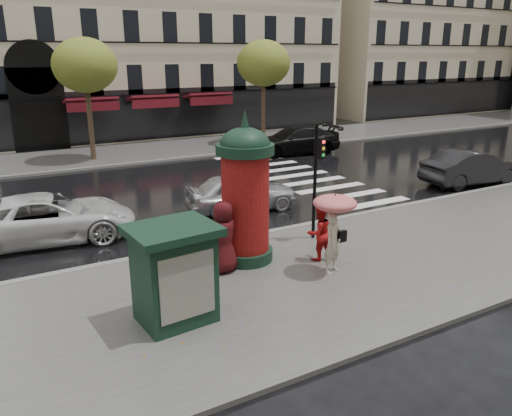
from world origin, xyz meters
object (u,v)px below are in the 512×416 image
man_burgundy (224,237)px  car_black (294,140)px  car_silver (241,192)px  woman_umbrella (334,221)px  car_darkgrey (472,167)px  traffic_light (317,170)px  woman_red (319,233)px  morris_column (245,190)px  car_white (47,218)px  newsstand (174,273)px

man_burgundy → car_black: (11.22, 13.45, -0.30)m
car_silver → woman_umbrella: bearing=-178.4°
car_silver → car_darkgrey: (11.12, -1.68, 0.07)m
traffic_light → car_black: bearing=58.9°
woman_red → car_black: 16.41m
woman_umbrella → car_silver: 6.57m
traffic_light → morris_column: bearing=-171.5°
car_white → car_darkgrey: bearing=-88.4°
man_burgundy → car_white: bearing=-70.0°
morris_column → car_darkgrey: (13.37, 2.88, -1.38)m
newsstand → woman_umbrella: bearing=4.1°
woman_umbrella → traffic_light: size_ratio=0.61×
woman_red → newsstand: bearing=15.5°
morris_column → car_silver: bearing=63.7°
traffic_light → car_white: size_ratio=0.67×
man_burgundy → woman_red: bearing=151.5°
man_burgundy → woman_umbrella: bearing=133.6°
car_black → car_silver: bearing=-36.1°
woman_umbrella → man_burgundy: woman_umbrella is taller
car_silver → car_black: bearing=-36.7°
car_darkgrey → traffic_light: bearing=109.2°
morris_column → newsstand: size_ratio=1.95×
woman_red → man_burgundy: size_ratio=0.81×
woman_red → car_white: (-6.51, 5.76, -0.16)m
car_darkgrey → newsstand: bearing=113.5°
man_burgundy → car_silver: (3.15, 5.01, -0.38)m
woman_umbrella → morris_column: bearing=130.5°
woman_umbrella → car_black: (8.69, 14.92, -0.78)m
morris_column → car_darkgrey: 13.75m
car_silver → car_black: car_black is taller
traffic_light → car_white: (-7.43, 4.31, -1.59)m
car_darkgrey → car_white: size_ratio=0.88×
man_burgundy → car_darkgrey: size_ratio=0.41×
morris_column → woman_umbrella: bearing=-49.5°
woman_umbrella → car_white: (-6.32, 6.64, -0.83)m
woman_umbrella → car_black: 17.28m
woman_umbrella → traffic_light: traffic_light is taller
car_silver → car_white: car_white is taller
man_burgundy → car_darkgrey: 14.66m
car_silver → man_burgundy: bearing=154.9°
woman_umbrella → man_burgundy: bearing=149.9°
woman_umbrella → traffic_light: (1.11, 2.33, 0.76)m
newsstand → woman_red: bearing=14.2°
newsstand → car_darkgrey: bearing=17.4°
woman_umbrella → woman_red: size_ratio=1.39×
woman_umbrella → car_black: woman_umbrella is taller
car_white → car_black: car_black is taller
woman_umbrella → morris_column: 2.59m
car_white → man_burgundy: bearing=-136.4°
woman_umbrella → car_darkgrey: (11.73, 4.80, -0.79)m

